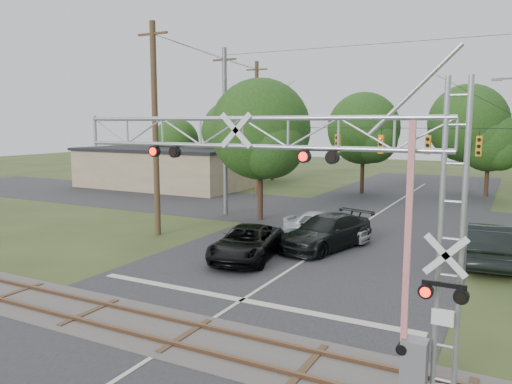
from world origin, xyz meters
The scene contains 13 objects.
ground centered at (0.00, 0.00, 0.00)m, with size 160.00×160.00×0.00m, color #313F1D.
road_main centered at (0.00, 10.00, 0.01)m, with size 14.00×90.00×0.02m, color #252527.
road_cross centered at (0.00, 24.00, 0.01)m, with size 90.00×12.00×0.02m, color #252527.
railroad_track centered at (0.00, 2.00, 0.03)m, with size 90.00×3.20×0.17m.
crossing_gantry centered at (4.19, 1.64, 4.60)m, with size 11.03×0.95×7.45m.
traffic_signal_span centered at (0.91, 20.00, 5.65)m, with size 19.34×0.36×11.50m.
pickup_black centered at (-2.58, 10.55, 0.78)m, with size 2.57×5.58×1.55m, color black.
car_dark centered at (0.10, 14.22, 0.87)m, with size 2.44×6.01×1.74m, color black.
sedan_silver centered at (-0.50, 15.91, 0.82)m, with size 1.94×4.82×1.64m, color #B6B9BF.
suv_dark centered at (7.73, 15.02, 0.94)m, with size 2.00×5.72×1.89m, color black.
commercial_building centered at (-22.88, 29.95, 1.99)m, with size 17.03×8.75×3.97m.
utility_poles centered at (3.48, 22.63, 6.25)m, with size 26.66×27.86×13.70m.
treeline centered at (2.03, 33.51, 5.78)m, with size 54.35×27.90×9.90m.
Camera 1 is at (8.63, -9.74, 6.46)m, focal length 35.00 mm.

